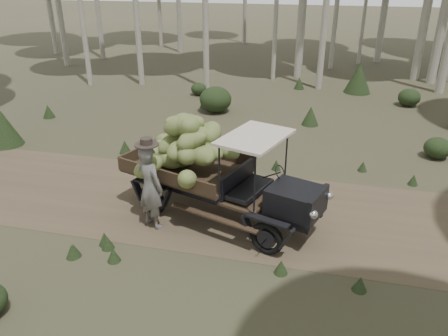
% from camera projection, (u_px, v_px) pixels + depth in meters
% --- Properties ---
extents(ground, '(120.00, 120.00, 0.00)m').
position_uv_depth(ground, '(326.00, 219.00, 10.10)').
color(ground, '#473D2B').
rests_on(ground, ground).
extents(dirt_track, '(70.00, 4.00, 0.01)m').
position_uv_depth(dirt_track, '(326.00, 219.00, 10.10)').
color(dirt_track, brown).
rests_on(dirt_track, ground).
extents(banana_truck, '(4.95, 3.07, 2.46)m').
position_uv_depth(banana_truck, '(201.00, 156.00, 9.90)').
color(banana_truck, black).
rests_on(banana_truck, ground).
extents(farmer, '(0.84, 0.73, 2.11)m').
position_uv_depth(farmer, '(150.00, 186.00, 9.46)').
color(farmer, '#5D5A55').
rests_on(farmer, ground).
extents(undergrowth, '(19.29, 20.72, 1.36)m').
position_uv_depth(undergrowth, '(289.00, 161.00, 11.87)').
color(undergrowth, '#233319').
rests_on(undergrowth, ground).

